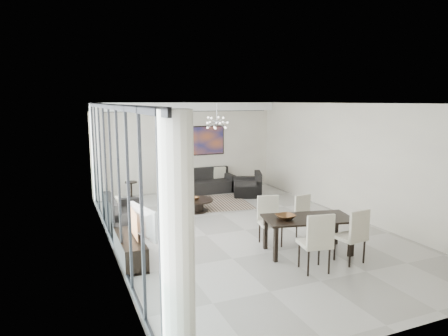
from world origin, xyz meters
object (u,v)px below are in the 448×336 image
tv_console (130,249)px  dining_table (308,222)px  sofa_main (201,184)px  coffee_table (196,205)px  television (138,223)px

tv_console → dining_table: 3.44m
sofa_main → coffee_table: bearing=-113.3°
sofa_main → dining_table: size_ratio=1.13×
coffee_table → television: television is taller
tv_console → dining_table: (3.29, -0.93, 0.40)m
tv_console → television: (0.16, -0.07, 0.52)m
coffee_table → sofa_main: size_ratio=0.45×
sofa_main → television: 5.77m
tv_console → coffee_table: bearing=50.9°
television → dining_table: bearing=-119.8°
sofa_main → tv_console: 5.78m
dining_table → tv_console: bearing=164.2°
television → dining_table: (3.13, -0.86, -0.12)m
dining_table → sofa_main: bearing=91.5°
coffee_table → television: (-2.06, -2.81, 0.55)m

